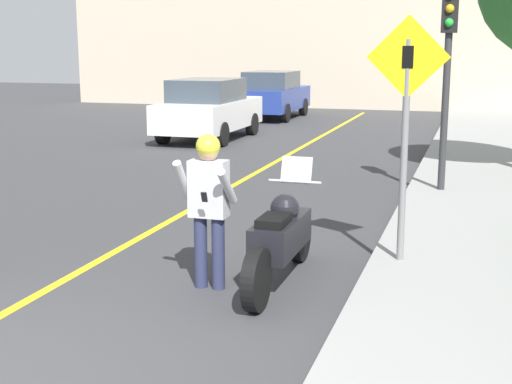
# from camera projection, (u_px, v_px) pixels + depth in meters

# --- Properties ---
(road_center_line) EXTENTS (0.12, 36.00, 0.01)m
(road_center_line) POSITION_uv_depth(u_px,v_px,m) (182.00, 214.00, 11.05)
(road_center_line) COLOR yellow
(road_center_line) RESTS_ON ground
(building_backdrop) EXTENTS (28.00, 1.20, 6.59)m
(building_backdrop) POSITION_uv_depth(u_px,v_px,m) (389.00, 28.00, 28.91)
(building_backdrop) COLOR beige
(building_backdrop) RESTS_ON ground
(motorcycle) EXTENTS (0.62, 2.40, 1.30)m
(motorcycle) POSITION_uv_depth(u_px,v_px,m) (281.00, 238.00, 7.76)
(motorcycle) COLOR black
(motorcycle) RESTS_ON ground
(person_biker) EXTENTS (0.59, 0.46, 1.67)m
(person_biker) POSITION_uv_depth(u_px,v_px,m) (208.00, 196.00, 7.49)
(person_biker) COLOR #282D4C
(person_biker) RESTS_ON ground
(crossing_sign) EXTENTS (0.91, 0.08, 2.75)m
(crossing_sign) POSITION_uv_depth(u_px,v_px,m) (406.00, 116.00, 7.87)
(crossing_sign) COLOR slate
(crossing_sign) RESTS_ON sidewalk_curb
(traffic_light) EXTENTS (0.26, 0.30, 3.38)m
(traffic_light) POSITION_uv_depth(u_px,v_px,m) (448.00, 49.00, 11.72)
(traffic_light) COLOR #2D2D30
(traffic_light) RESTS_ON sidewalk_curb
(parked_car_white) EXTENTS (1.88, 4.20, 1.68)m
(parked_car_white) POSITION_uv_depth(u_px,v_px,m) (209.00, 109.00, 19.74)
(parked_car_white) COLOR black
(parked_car_white) RESTS_ON ground
(parked_car_blue) EXTENTS (1.88, 4.20, 1.68)m
(parked_car_blue) POSITION_uv_depth(u_px,v_px,m) (272.00, 94.00, 25.61)
(parked_car_blue) COLOR black
(parked_car_blue) RESTS_ON ground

